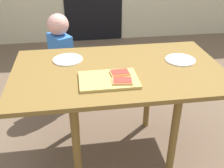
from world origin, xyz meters
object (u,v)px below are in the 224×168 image
dining_table (118,80)px  plate_white_right (180,60)px  pizza_slice_near_right (123,81)px  pizza_slice_far_right (120,73)px  child_left (61,55)px  cutting_board (109,80)px  plate_white_left (68,60)px

dining_table → plate_white_right: (0.46, 0.07, 0.09)m
pizza_slice_near_right → pizza_slice_far_right: (0.00, 0.11, 0.00)m
dining_table → pizza_slice_near_right: (-0.01, -0.21, 0.11)m
pizza_slice_far_right → child_left: size_ratio=0.13×
cutting_board → plate_white_right: bearing=22.4°
plate_white_left → child_left: (-0.08, 0.56, -0.21)m
cutting_board → pizza_slice_far_right: pizza_slice_far_right is taller
cutting_board → plate_white_left: bearing=125.4°
dining_table → child_left: bearing=118.7°
plate_white_left → plate_white_right: bearing=-8.7°
plate_white_right → cutting_board: bearing=-157.6°
plate_white_right → dining_table: bearing=-171.5°
plate_white_right → pizza_slice_near_right: bearing=-149.2°
dining_table → plate_white_right: 0.47m
dining_table → child_left: (-0.41, 0.75, -0.12)m
dining_table → child_left: 0.86m
cutting_board → plate_white_right: cutting_board is taller
plate_white_right → pizza_slice_far_right: bearing=-159.8°
cutting_board → plate_white_right: size_ratio=1.71×
pizza_slice_near_right → child_left: (-0.40, 0.96, -0.23)m
cutting_board → child_left: size_ratio=0.38×
dining_table → child_left: size_ratio=1.50×
dining_table → child_left: child_left is taller
cutting_board → plate_white_right: 0.59m
plate_white_left → child_left: bearing=97.7°
dining_table → plate_white_left: (-0.33, 0.19, 0.09)m
cutting_board → pizza_slice_far_right: size_ratio=2.86×
pizza_slice_near_right → child_left: child_left is taller
cutting_board → plate_white_left: 0.42m
dining_table → cutting_board: (-0.09, -0.16, 0.09)m
cutting_board → plate_white_right: (0.55, 0.22, -0.00)m
pizza_slice_near_right → pizza_slice_far_right: same height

